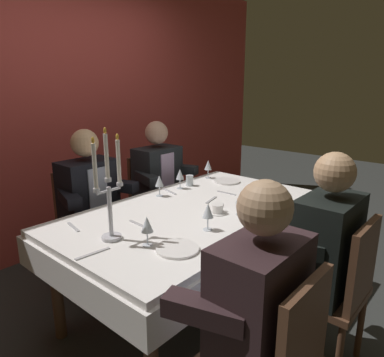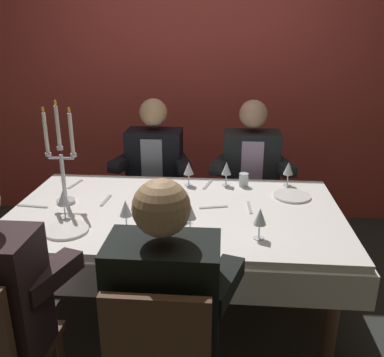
% 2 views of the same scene
% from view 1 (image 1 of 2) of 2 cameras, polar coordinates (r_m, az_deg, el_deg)
% --- Properties ---
extents(ground_plane, '(12.00, 12.00, 0.00)m').
position_cam_1_polar(ground_plane, '(2.79, 0.61, -19.33)').
color(ground_plane, '#2F312F').
extents(back_wall, '(6.00, 0.12, 2.70)m').
position_cam_1_polar(back_wall, '(3.61, -20.18, 10.59)').
color(back_wall, '#C6443E').
rests_on(back_wall, ground_plane).
extents(dining_table, '(1.94, 1.14, 0.74)m').
position_cam_1_polar(dining_table, '(2.49, 0.65, -7.47)').
color(dining_table, white).
rests_on(dining_table, ground_plane).
extents(candelabra, '(0.19, 0.11, 0.62)m').
position_cam_1_polar(candelabra, '(1.96, -13.12, -2.54)').
color(candelabra, silver).
rests_on(candelabra, dining_table).
extents(dinner_plate_0, '(0.23, 0.23, 0.01)m').
position_cam_1_polar(dinner_plate_0, '(1.88, -2.32, -11.14)').
color(dinner_plate_0, white).
rests_on(dinner_plate_0, dining_table).
extents(dinner_plate_1, '(0.23, 0.23, 0.01)m').
position_cam_1_polar(dinner_plate_1, '(3.12, 5.57, -0.43)').
color(dinner_plate_1, white).
rests_on(dinner_plate_1, dining_table).
extents(wine_glass_0, '(0.07, 0.07, 0.16)m').
position_cam_1_polar(wine_glass_0, '(2.70, -5.23, -0.49)').
color(wine_glass_0, silver).
rests_on(wine_glass_0, dining_table).
extents(wine_glass_1, '(0.07, 0.07, 0.16)m').
position_cam_1_polar(wine_glass_1, '(2.88, -1.94, 0.58)').
color(wine_glass_1, silver).
rests_on(wine_glass_1, dining_table).
extents(wine_glass_2, '(0.07, 0.07, 0.16)m').
position_cam_1_polar(wine_glass_2, '(2.08, 2.56, -5.28)').
color(wine_glass_2, silver).
rests_on(wine_glass_2, dining_table).
extents(wine_glass_3, '(0.07, 0.07, 0.16)m').
position_cam_1_polar(wine_glass_3, '(2.60, 12.73, -1.39)').
color(wine_glass_3, silver).
rests_on(wine_glass_3, dining_table).
extents(wine_glass_4, '(0.07, 0.07, 0.16)m').
position_cam_1_polar(wine_glass_4, '(1.90, -7.20, -7.42)').
color(wine_glass_4, silver).
rests_on(wine_glass_4, dining_table).
extents(wine_glass_5, '(0.07, 0.07, 0.16)m').
position_cam_1_polar(wine_glass_5, '(3.21, 2.59, 2.06)').
color(wine_glass_5, silver).
rests_on(wine_glass_5, dining_table).
extents(wine_glass_6, '(0.07, 0.07, 0.16)m').
position_cam_1_polar(wine_glass_6, '(2.33, 7.80, -3.12)').
color(wine_glass_6, silver).
rests_on(wine_glass_6, dining_table).
extents(water_tumbler_0, '(0.06, 0.06, 0.09)m').
position_cam_1_polar(water_tumbler_0, '(2.99, -0.38, -0.31)').
color(water_tumbler_0, silver).
rests_on(water_tumbler_0, dining_table).
extents(coffee_cup_0, '(0.13, 0.12, 0.06)m').
position_cam_1_polar(coffee_cup_0, '(2.37, 4.11, -4.94)').
color(coffee_cup_0, white).
rests_on(coffee_cup_0, dining_table).
extents(spoon_0, '(0.05, 0.17, 0.01)m').
position_cam_1_polar(spoon_0, '(2.27, -18.44, -7.34)').
color(spoon_0, '#B7B7BC').
rests_on(spoon_0, dining_table).
extents(knife_1, '(0.19, 0.04, 0.01)m').
position_cam_1_polar(knife_1, '(1.91, -15.55, -11.47)').
color(knife_1, '#B7B7BC').
rests_on(knife_1, dining_table).
extents(spoon_2, '(0.03, 0.17, 0.01)m').
position_cam_1_polar(spoon_2, '(2.80, 5.52, -2.32)').
color(spoon_2, '#B7B7BC').
rests_on(spoon_2, dining_table).
extents(fork_3, '(0.03, 0.17, 0.01)m').
position_cam_1_polar(fork_3, '(2.22, -8.59, -7.21)').
color(fork_3, '#B7B7BC').
rests_on(fork_3, dining_table).
extents(fork_4, '(0.17, 0.06, 0.01)m').
position_cam_1_polar(fork_4, '(2.63, 3.08, -3.44)').
color(fork_4, '#B7B7BC').
rests_on(fork_4, dining_table).
extents(knife_5, '(0.06, 0.19, 0.01)m').
position_cam_1_polar(knife_5, '(2.84, -3.66, -2.05)').
color(knife_5, '#B7B7BC').
rests_on(knife_5, dining_table).
extents(seated_diner_0, '(0.63, 0.48, 1.24)m').
position_cam_1_polar(seated_diner_0, '(1.52, 10.92, -18.98)').
color(seated_diner_0, brown).
rests_on(seated_diner_0, ground_plane).
extents(seated_diner_1, '(0.63, 0.48, 1.24)m').
position_cam_1_polar(seated_diner_1, '(2.92, -16.26, -2.26)').
color(seated_diner_1, brown).
rests_on(seated_diner_1, ground_plane).
extents(seated_diner_2, '(0.63, 0.48, 1.24)m').
position_cam_1_polar(seated_diner_2, '(2.09, 20.91, -9.77)').
color(seated_diner_2, brown).
rests_on(seated_diner_2, ground_plane).
extents(seated_diner_3, '(0.63, 0.48, 1.24)m').
position_cam_1_polar(seated_diner_3, '(3.37, -5.59, 0.54)').
color(seated_diner_3, brown).
rests_on(seated_diner_3, ground_plane).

